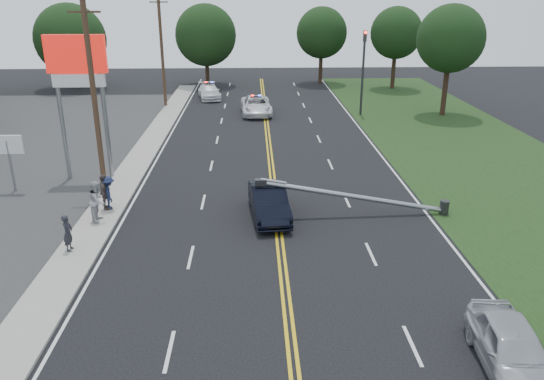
{
  "coord_description": "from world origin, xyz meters",
  "views": [
    {
      "loc": [
        -1.09,
        -15.3,
        10.2
      ],
      "look_at": [
        -0.27,
        7.13,
        1.7
      ],
      "focal_mm": 35.0,
      "sensor_mm": 36.0,
      "label": 1
    }
  ],
  "objects_px": {
    "pylon_sign": "(78,73)",
    "traffic_signal": "(363,65)",
    "fallen_streetlight": "(365,198)",
    "waiting_sedan": "(512,349)",
    "utility_pole_mid": "(94,97)",
    "bystander_b": "(98,201)",
    "small_sign": "(8,149)",
    "bystander_d": "(104,192)",
    "bystander_c": "(109,193)",
    "crashed_sedan": "(269,202)",
    "utility_pole_far": "(162,51)",
    "emergency_a": "(256,106)",
    "emergency_b": "(209,92)",
    "bystander_a": "(68,233)"
  },
  "relations": [
    {
      "from": "small_sign",
      "to": "emergency_b",
      "type": "relative_size",
      "value": 0.65
    },
    {
      "from": "emergency_a",
      "to": "crashed_sedan",
      "type": "bearing_deg",
      "value": -92.07
    },
    {
      "from": "pylon_sign",
      "to": "bystander_d",
      "type": "relative_size",
      "value": 4.46
    },
    {
      "from": "traffic_signal",
      "to": "bystander_c",
      "type": "bearing_deg",
      "value": -128.09
    },
    {
      "from": "traffic_signal",
      "to": "fallen_streetlight",
      "type": "distance_m",
      "value": 22.62
    },
    {
      "from": "utility_pole_mid",
      "to": "bystander_d",
      "type": "bearing_deg",
      "value": -74.48
    },
    {
      "from": "crashed_sedan",
      "to": "bystander_c",
      "type": "xyz_separation_m",
      "value": [
        -7.76,
        1.0,
        0.19
      ]
    },
    {
      "from": "bystander_b",
      "to": "bystander_c",
      "type": "xyz_separation_m",
      "value": [
        0.16,
        1.39,
        -0.14
      ]
    },
    {
      "from": "small_sign",
      "to": "bystander_d",
      "type": "bearing_deg",
      "value": -28.45
    },
    {
      "from": "crashed_sedan",
      "to": "traffic_signal",
      "type": "bearing_deg",
      "value": 62.6
    },
    {
      "from": "fallen_streetlight",
      "to": "emergency_a",
      "type": "bearing_deg",
      "value": 102.51
    },
    {
      "from": "pylon_sign",
      "to": "traffic_signal",
      "type": "bearing_deg",
      "value": 40.39
    },
    {
      "from": "fallen_streetlight",
      "to": "waiting_sedan",
      "type": "xyz_separation_m",
      "value": [
        1.94,
        -11.21,
        -0.19
      ]
    },
    {
      "from": "bystander_c",
      "to": "bystander_d",
      "type": "bearing_deg",
      "value": 91.28
    },
    {
      "from": "pylon_sign",
      "to": "utility_pole_far",
      "type": "relative_size",
      "value": 0.8
    },
    {
      "from": "bystander_c",
      "to": "bystander_d",
      "type": "relative_size",
      "value": 0.93
    },
    {
      "from": "traffic_signal",
      "to": "utility_pole_far",
      "type": "distance_m",
      "value": 17.97
    },
    {
      "from": "small_sign",
      "to": "fallen_streetlight",
      "type": "xyz_separation_m",
      "value": [
        18.19,
        -4.0,
        -1.41
      ]
    },
    {
      "from": "utility_pole_mid",
      "to": "pylon_sign",
      "type": "bearing_deg",
      "value": 123.02
    },
    {
      "from": "fallen_streetlight",
      "to": "bystander_a",
      "type": "relative_size",
      "value": 6.02
    },
    {
      "from": "emergency_b",
      "to": "bystander_a",
      "type": "distance_m",
      "value": 33.22
    },
    {
      "from": "bystander_a",
      "to": "fallen_streetlight",
      "type": "bearing_deg",
      "value": -71.85
    },
    {
      "from": "traffic_signal",
      "to": "crashed_sedan",
      "type": "height_order",
      "value": "traffic_signal"
    },
    {
      "from": "waiting_sedan",
      "to": "bystander_b",
      "type": "height_order",
      "value": "bystander_b"
    },
    {
      "from": "small_sign",
      "to": "traffic_signal",
      "type": "height_order",
      "value": "traffic_signal"
    },
    {
      "from": "pylon_sign",
      "to": "traffic_signal",
      "type": "xyz_separation_m",
      "value": [
        18.8,
        16.0,
        -1.79
      ]
    },
    {
      "from": "bystander_c",
      "to": "waiting_sedan",
      "type": "bearing_deg",
      "value": -150.17
    },
    {
      "from": "emergency_a",
      "to": "bystander_d",
      "type": "height_order",
      "value": "bystander_d"
    },
    {
      "from": "small_sign",
      "to": "pylon_sign",
      "type": "bearing_deg",
      "value": 29.74
    },
    {
      "from": "fallen_streetlight",
      "to": "bystander_a",
      "type": "distance_m",
      "value": 13.34
    },
    {
      "from": "bystander_c",
      "to": "bystander_d",
      "type": "height_order",
      "value": "bystander_d"
    },
    {
      "from": "utility_pole_mid",
      "to": "bystander_a",
      "type": "height_order",
      "value": "utility_pole_mid"
    },
    {
      "from": "utility_pole_mid",
      "to": "emergency_b",
      "type": "distance_m",
      "value": 26.32
    },
    {
      "from": "utility_pole_mid",
      "to": "emergency_b",
      "type": "xyz_separation_m",
      "value": [
        3.8,
        25.68,
        -4.39
      ]
    },
    {
      "from": "emergency_b",
      "to": "bystander_c",
      "type": "height_order",
      "value": "bystander_c"
    },
    {
      "from": "emergency_b",
      "to": "bystander_b",
      "type": "xyz_separation_m",
      "value": [
        -2.9,
        -30.05,
        0.39
      ]
    },
    {
      "from": "utility_pole_mid",
      "to": "bystander_c",
      "type": "distance_m",
      "value": 5.21
    },
    {
      "from": "traffic_signal",
      "to": "waiting_sedan",
      "type": "bearing_deg",
      "value": -93.74
    },
    {
      "from": "pylon_sign",
      "to": "waiting_sedan",
      "type": "xyz_separation_m",
      "value": [
        16.63,
        -17.21,
        -5.27
      ]
    },
    {
      "from": "pylon_sign",
      "to": "bystander_d",
      "type": "height_order",
      "value": "pylon_sign"
    },
    {
      "from": "bystander_c",
      "to": "crashed_sedan",
      "type": "bearing_deg",
      "value": -116.95
    },
    {
      "from": "emergency_a",
      "to": "bystander_a",
      "type": "distance_m",
      "value": 27.02
    },
    {
      "from": "traffic_signal",
      "to": "utility_pole_mid",
      "type": "height_order",
      "value": "utility_pole_mid"
    },
    {
      "from": "waiting_sedan",
      "to": "bystander_a",
      "type": "bearing_deg",
      "value": 157.58
    },
    {
      "from": "fallen_streetlight",
      "to": "waiting_sedan",
      "type": "height_order",
      "value": "fallen_streetlight"
    },
    {
      "from": "utility_pole_mid",
      "to": "utility_pole_far",
      "type": "xyz_separation_m",
      "value": [
        0.0,
        22.0,
        0.0
      ]
    },
    {
      "from": "waiting_sedan",
      "to": "bystander_a",
      "type": "height_order",
      "value": "bystander_a"
    },
    {
      "from": "fallen_streetlight",
      "to": "utility_pole_far",
      "type": "bearing_deg",
      "value": 117.24
    },
    {
      "from": "utility_pole_mid",
      "to": "bystander_b",
      "type": "xyz_separation_m",
      "value": [
        0.9,
        -4.37,
        -4.0
      ]
    },
    {
      "from": "small_sign",
      "to": "fallen_streetlight",
      "type": "bearing_deg",
      "value": -12.4
    }
  ]
}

